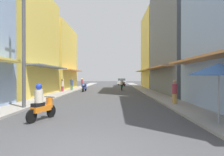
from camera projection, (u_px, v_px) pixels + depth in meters
name	position (u px, v px, depth m)	size (l,w,h in m)	color
ground_plane	(108.00, 91.00, 25.88)	(110.71, 110.71, 0.00)	#424244
sidewalk_left	(71.00, 90.00, 25.95)	(1.74, 58.32, 0.12)	#9E9991
sidewalk_right	(146.00, 90.00, 25.81)	(1.74, 58.32, 0.12)	gray
building_left_mid	(15.00, 43.00, 19.01)	(7.05, 9.48, 10.14)	#EFD159
building_left_far	(51.00, 58.00, 29.76)	(7.05, 10.10, 9.34)	#EFD159
building_right_mid	(187.00, 21.00, 21.68)	(7.05, 12.14, 16.06)	slate
building_right_far	(162.00, 51.00, 32.80)	(7.05, 8.97, 12.25)	#EFD159
motorbike_orange	(42.00, 104.00, 8.46)	(0.77, 1.73, 1.58)	black
motorbike_blue	(84.00, 87.00, 24.73)	(0.55, 1.81, 0.96)	black
motorbike_maroon	(124.00, 84.00, 37.67)	(0.77, 1.73, 0.96)	black
motorbike_green	(122.00, 85.00, 27.07)	(0.55, 1.81, 1.58)	black
parked_car	(122.00, 82.00, 44.25)	(2.09, 4.23, 1.45)	silver
pedestrian_crossing	(62.00, 85.00, 23.43)	(0.44, 0.44, 1.62)	#99333F
pedestrian_midway	(175.00, 93.00, 12.70)	(0.34, 0.34, 1.66)	#BF8C3F
pedestrian_foreground	(72.00, 85.00, 25.18)	(0.34, 0.34, 1.68)	#598C59
pedestrian_far	(82.00, 82.00, 34.28)	(0.44, 0.44, 1.63)	#334C8C
vendor_umbrella	(219.00, 69.00, 7.42)	(2.27, 2.27, 2.38)	#99999E
utility_pole	(24.00, 41.00, 11.22)	(0.20, 1.20, 7.63)	#4C4C4F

